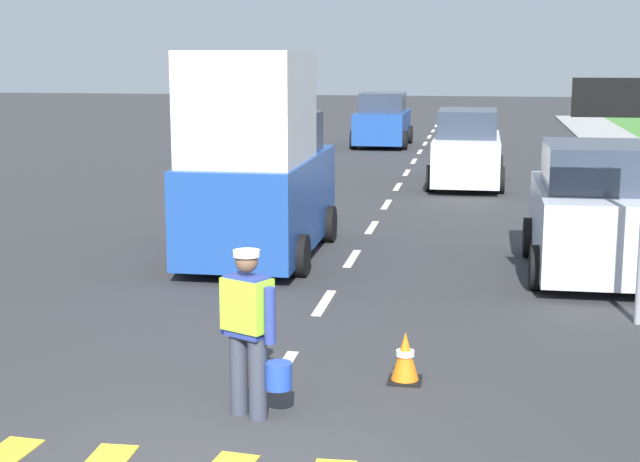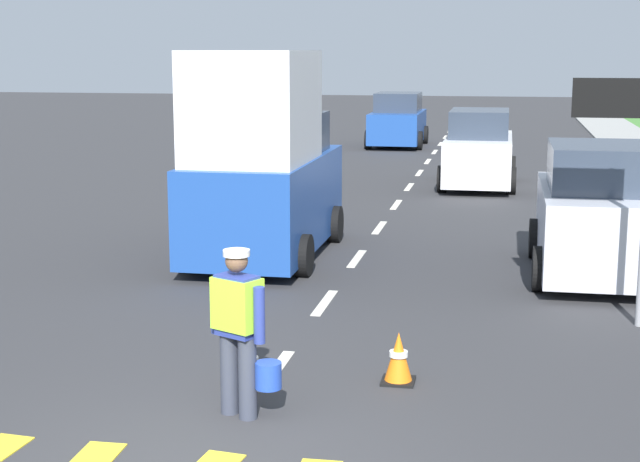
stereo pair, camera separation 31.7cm
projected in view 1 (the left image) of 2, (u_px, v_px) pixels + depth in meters
The scene contains 10 objects.
ground_plane at pixel (407, 171), 28.53m from camera, with size 96.00×96.00×0.00m, color #333335.
lane_center_line at pixel (417, 156), 32.60m from camera, with size 0.14×46.40×0.01m.
road_worker at pixel (250, 325), 9.30m from camera, with size 0.75×0.46×1.67m.
lane_direction_sign at pixel (629, 141), 12.28m from camera, with size 1.16×0.11×3.20m.
traffic_cone_near at pixel (405, 357), 10.41m from camera, with size 0.36×0.36×0.56m.
traffic_cone_far at pixel (256, 364), 10.30m from camera, with size 0.36×0.36×0.49m.
delivery_truck at pixel (258, 166), 16.36m from camera, with size 2.16×4.60×3.54m.
car_outgoing_far at pixel (467, 151), 25.37m from camera, with size 1.95×4.21×2.02m.
car_parked_curbside at pixel (593, 214), 15.30m from camera, with size 2.03×3.89×2.11m.
car_oncoming_third at pixel (383, 121), 35.94m from camera, with size 2.07×3.97×1.98m.
Camera 1 is at (2.14, -7.40, 3.55)m, focal length 54.07 mm.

